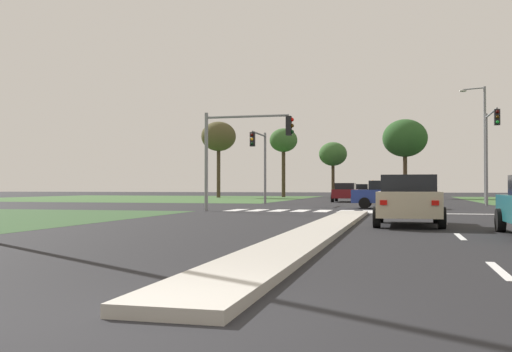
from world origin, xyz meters
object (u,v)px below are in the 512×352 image
Objects in this scene: car_beige_near at (408,200)px; car_maroon_third at (345,192)px; traffic_signal_near_left at (240,142)px; traffic_signal_far_right at (490,140)px; treeline_near at (219,137)px; treeline_second at (283,141)px; treeline_third at (333,154)px; treeline_fourth at (405,138)px; traffic_signal_far_left at (260,154)px; street_lamp_third at (483,138)px; car_black_second at (361,191)px; car_blue_sixth at (389,194)px; pedestrian_at_median at (373,188)px.

car_beige_near is 29.87m from car_maroon_third.
car_maroon_third is 0.91× the size of traffic_signal_near_left.
traffic_signal_far_right is (10.05, -8.91, 3.42)m from car_maroon_third.
treeline_second is (6.70, 5.15, -0.24)m from treeline_near.
treeline_fourth is at bearing -24.62° from treeline_third.
traffic_signal_far_left is 30.65m from treeline_second.
treeline_near is at bearing 136.18° from traffic_signal_far_right.
street_lamp_third reaches higher than traffic_signal_far_right.
traffic_signal_far_left is 0.79× the size of treeline_third.
treeline_second is 6.48m from treeline_third.
car_beige_near is at bearing -65.36° from treeline_near.
treeline_near is (-26.29, 25.23, 2.86)m from traffic_signal_far_right.
treeline_second is 15.19m from treeline_fourth.
traffic_signal_near_left is 0.57× the size of treeline_near.
street_lamp_third is 1.39× the size of treeline_third.
treeline_third is at bearing -47.01° from car_black_second.
car_blue_sixth is 9.70m from traffic_signal_near_left.
treeline_third reaches higher than pedestrian_at_median.
car_maroon_third is at bearing 59.29° from traffic_signal_far_left.
car_maroon_third is 23.87m from treeline_near.
treeline_near reaches higher than treeline_second.
treeline_second reaches higher than traffic_signal_far_right.
car_black_second is 1.05× the size of car_blue_sixth.
treeline_near is at bearing -161.93° from treeline_third.
traffic_signal_far_right reaches higher than car_maroon_third.
car_blue_sixth is (-0.95, 15.02, -0.01)m from car_beige_near.
car_beige_near is at bearing -90.16° from treeline_fourth.
car_blue_sixth is at bearing 96.77° from car_black_second.
treeline_near is (-27.00, 16.23, 2.00)m from street_lamp_third.
pedestrian_at_median is (-7.70, 6.07, -3.09)m from traffic_signal_far_right.
treeline_near is at bearing 109.31° from traffic_signal_near_left.
traffic_signal_far_right is at bearing 124.84° from pedestrian_at_median.
treeline_third is (-8.13, 50.01, 4.28)m from car_beige_near.
treeline_third reaches higher than car_maroon_third.
traffic_signal_far_right reaches higher than car_beige_near.
car_black_second is at bearing -173.23° from car_blue_sixth.
car_black_second is 6.67m from treeline_third.
treeline_third is at bearing -168.39° from car_blue_sixth.
treeline_near reaches higher than treeline_third.
car_black_second is at bearing 179.32° from treeline_fourth.
traffic_signal_near_left reaches higher than car_beige_near.
traffic_signal_far_left reaches higher than car_beige_near.
car_beige_near is 0.65× the size of treeline_third.
treeline_third is (-3.48, 3.73, 4.30)m from car_black_second.
traffic_signal_far_left is at bearing -151.12° from street_lamp_third.
traffic_signal_near_left is at bearing -139.47° from traffic_signal_far_right.
street_lamp_third reaches higher than car_maroon_third.
traffic_signal_near_left is at bearing 55.03° from pedestrian_at_median.
treeline_second is (-11.89, 24.31, 5.71)m from pedestrian_at_median.
car_maroon_third is 1.09× the size of car_blue_sixth.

